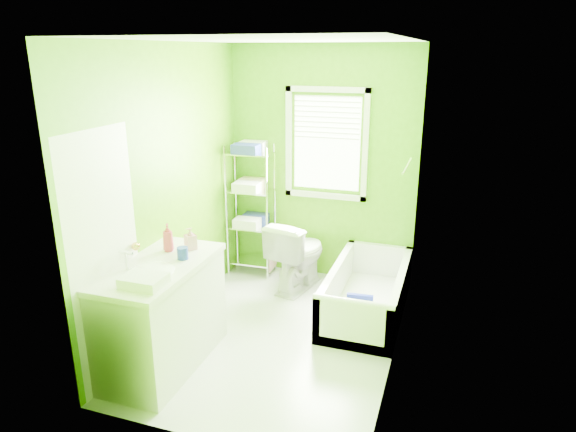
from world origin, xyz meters
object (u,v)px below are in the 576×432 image
(vanity, at_px, (162,312))
(wire_shelf_unit, at_px, (252,196))
(toilet, at_px, (298,254))
(bathtub, at_px, (366,299))

(vanity, xyz_separation_m, wire_shelf_unit, (-0.01, 1.99, 0.46))
(toilet, bearing_deg, bathtub, 168.56)
(bathtub, xyz_separation_m, vanity, (-1.45, -1.40, 0.32))
(toilet, relative_size, vanity, 0.66)
(toilet, height_order, vanity, vanity)
(vanity, distance_m, wire_shelf_unit, 2.04)
(wire_shelf_unit, bearing_deg, bathtub, -22.05)
(toilet, bearing_deg, wire_shelf_unit, -8.39)
(toilet, bearing_deg, vanity, 82.52)
(vanity, relative_size, wire_shelf_unit, 0.78)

